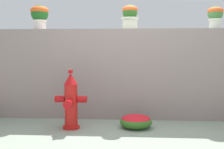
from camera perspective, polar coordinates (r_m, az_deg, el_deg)
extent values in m
plane|color=gray|center=(3.84, 2.99, -12.44)|extent=(24.00, 24.00, 0.00)
cube|color=gray|center=(4.67, 3.17, 0.16)|extent=(6.67, 0.40, 1.50)
cylinder|color=silver|center=(4.94, -14.85, 9.98)|extent=(0.20, 0.20, 0.17)
cylinder|color=silver|center=(4.95, -14.87, 10.77)|extent=(0.24, 0.24, 0.03)
sphere|color=#1F5B1F|center=(4.96, -14.90, 12.21)|extent=(0.29, 0.29, 0.29)
ellipsoid|color=#DE561F|center=(4.97, -14.92, 12.80)|extent=(0.31, 0.31, 0.16)
cylinder|color=beige|center=(4.66, 3.76, 10.61)|extent=(0.25, 0.25, 0.20)
cylinder|color=beige|center=(4.67, 3.77, 11.62)|extent=(0.29, 0.29, 0.03)
sphere|color=#2D6322|center=(4.69, 3.78, 12.88)|extent=(0.25, 0.25, 0.25)
ellipsoid|color=#EC5824|center=(4.69, 3.78, 13.40)|extent=(0.26, 0.26, 0.14)
cylinder|color=silver|center=(4.86, 20.73, 9.88)|extent=(0.18, 0.18, 0.17)
cylinder|color=silver|center=(4.87, 20.75, 10.67)|extent=(0.21, 0.21, 0.03)
sphere|color=#407A3C|center=(4.88, 20.79, 11.81)|extent=(0.24, 0.24, 0.24)
ellipsoid|color=#EA5924|center=(4.88, 20.81, 12.30)|extent=(0.25, 0.25, 0.13)
cylinder|color=red|center=(4.17, -8.50, -10.82)|extent=(0.26, 0.26, 0.03)
cylinder|color=red|center=(4.10, -8.56, -6.62)|extent=(0.19, 0.19, 0.66)
cone|color=#B70F12|center=(4.03, -8.64, -0.91)|extent=(0.20, 0.20, 0.16)
cylinder|color=#B70F12|center=(4.02, -8.66, 0.60)|extent=(0.07, 0.07, 0.05)
cylinder|color=#B70F12|center=(4.12, -10.84, -5.05)|extent=(0.14, 0.10, 0.10)
cylinder|color=#B70F12|center=(4.05, -6.28, -5.17)|extent=(0.14, 0.10, 0.10)
cylinder|color=#B70F12|center=(3.92, -9.11, -6.07)|extent=(0.12, 0.16, 0.12)
ellipsoid|color=#326420|center=(4.13, 5.01, -9.83)|extent=(0.48, 0.43, 0.21)
ellipsoid|color=red|center=(4.12, 5.02, -9.20)|extent=(0.43, 0.38, 0.11)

